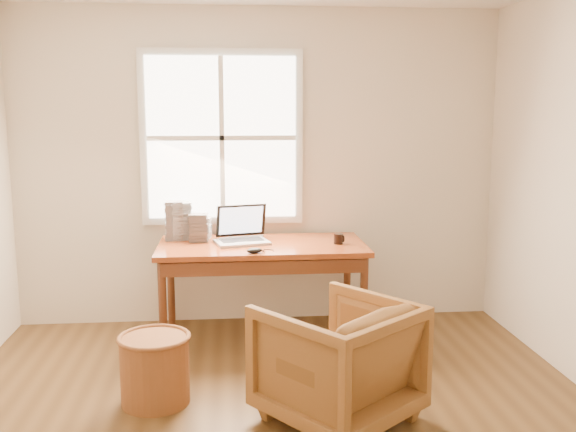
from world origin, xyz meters
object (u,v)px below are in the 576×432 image
at_px(coffee_mug, 338,239).
at_px(cd_stack_a, 181,221).
at_px(laptop, 242,223).
at_px(desk, 262,246).
at_px(armchair, 337,361).
at_px(wicker_stool, 155,370).

bearing_deg(coffee_mug, cd_stack_a, 144.40).
xyz_separation_m(laptop, coffee_mug, (0.75, -0.08, -0.12)).
distance_m(desk, cd_stack_a, 0.70).
height_order(desk, armchair, desk).
xyz_separation_m(desk, coffee_mug, (0.59, -0.06, 0.06)).
relative_size(desk, laptop, 3.61).
distance_m(desk, armchair, 1.51).
bearing_deg(armchair, desk, -114.55).
xyz_separation_m(wicker_stool, cd_stack_a, (0.08, 1.33, 0.69)).
distance_m(coffee_mug, cd_stack_a, 1.26).
bearing_deg(desk, armchair, -75.96).
bearing_deg(cd_stack_a, desk, -19.74).
bearing_deg(desk, coffee_mug, -5.89).
height_order(armchair, wicker_stool, armchair).
bearing_deg(coffee_mug, armchair, -122.07).
bearing_deg(laptop, cd_stack_a, 142.98).
distance_m(laptop, cd_stack_a, 0.52).
relative_size(wicker_stool, coffee_mug, 5.19).
bearing_deg(desk, wicker_stool, -122.99).
relative_size(armchair, cd_stack_a, 2.60).
relative_size(laptop, cd_stack_a, 1.47).
height_order(desk, wicker_stool, desk).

